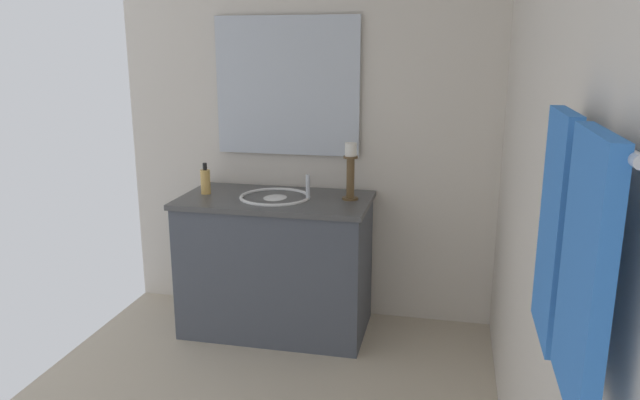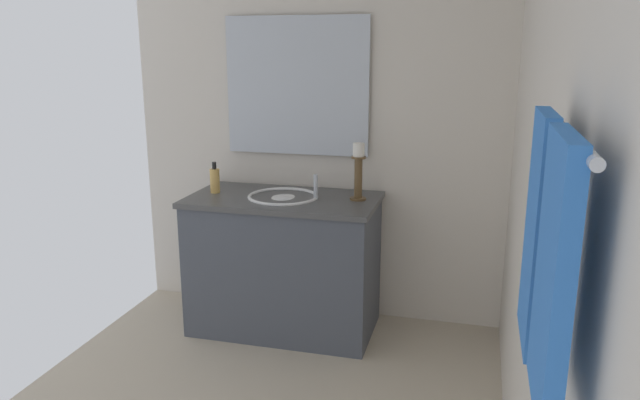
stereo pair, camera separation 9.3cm
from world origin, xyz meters
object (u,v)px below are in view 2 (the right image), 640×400
at_px(towel_near_vanity, 537,230).
at_px(sink_basin, 283,204).
at_px(mirror, 297,86).
at_px(candle_holder_tall, 358,170).
at_px(towel_center, 554,275).
at_px(towel_bar, 567,133).
at_px(soap_bottle, 215,180).
at_px(vanity_cabinet, 284,263).

bearing_deg(towel_near_vanity, sink_basin, -148.18).
xyz_separation_m(sink_basin, mirror, (-0.28, -0.00, 0.64)).
xyz_separation_m(mirror, candle_holder_tall, (0.23, 0.42, -0.43)).
xyz_separation_m(sink_basin, towel_center, (2.19, 1.17, 0.52)).
height_order(towel_bar, towel_center, towel_center).
bearing_deg(sink_basin, soap_bottle, -90.62).
bearing_deg(towel_center, towel_near_vanity, 180.00).
bearing_deg(towel_center, towel_bar, 173.21).
height_order(towel_near_vanity, towel_center, same).
bearing_deg(vanity_cabinet, towel_bar, 30.27).
height_order(vanity_cabinet, towel_bar, towel_bar).
distance_m(towel_near_vanity, towel_center, 0.30).
height_order(candle_holder_tall, towel_bar, towel_bar).
xyz_separation_m(vanity_cabinet, mirror, (-0.28, 0.00, 0.99)).
bearing_deg(towel_center, vanity_cabinet, -151.84).
xyz_separation_m(towel_near_vanity, towel_center, (0.30, 0.00, 0.02)).
xyz_separation_m(soap_bottle, towel_bar, (2.04, 1.61, 0.61)).
bearing_deg(mirror, vanity_cabinet, -0.01).
height_order(vanity_cabinet, towel_near_vanity, towel_near_vanity).
distance_m(candle_holder_tall, towel_near_vanity, 2.10).
bearing_deg(towel_near_vanity, soap_bottle, -140.01).
relative_size(sink_basin, candle_holder_tall, 1.27).
xyz_separation_m(vanity_cabinet, towel_bar, (2.04, 1.19, 1.08)).
height_order(mirror, towel_center, mirror).
relative_size(sink_basin, mirror, 0.47).
xyz_separation_m(vanity_cabinet, sink_basin, (0.00, 0.00, 0.36)).
relative_size(vanity_cabinet, soap_bottle, 5.98).
xyz_separation_m(towel_bar, towel_near_vanity, (-0.15, -0.02, -0.22)).
xyz_separation_m(candle_holder_tall, towel_bar, (2.09, 0.77, 0.51)).
bearing_deg(sink_basin, candle_holder_tall, 97.01).
bearing_deg(sink_basin, mirror, -179.80).
height_order(soap_bottle, towel_near_vanity, towel_near_vanity).
relative_size(mirror, towel_near_vanity, 1.78).
distance_m(sink_basin, towel_center, 2.54).
xyz_separation_m(vanity_cabinet, towel_center, (2.19, 1.17, 0.87)).
distance_m(mirror, soap_bottle, 0.72).
relative_size(towel_bar, towel_center, 1.35).
distance_m(vanity_cabinet, towel_center, 2.63).
xyz_separation_m(sink_basin, towel_bar, (2.04, 1.19, 0.72)).
bearing_deg(soap_bottle, vanity_cabinet, 89.38).
bearing_deg(towel_near_vanity, vanity_cabinet, -148.16).
relative_size(mirror, soap_bottle, 4.76).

